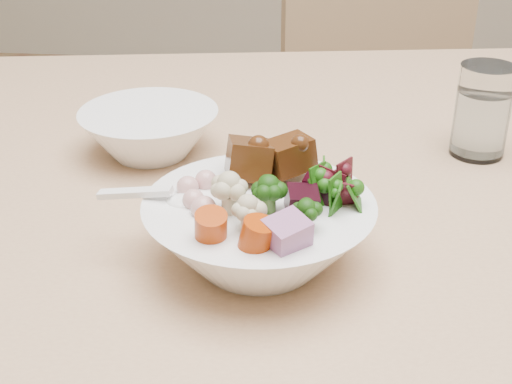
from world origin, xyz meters
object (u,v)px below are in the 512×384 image
(dining_table, at_px, (479,265))
(chair_far, at_px, (392,162))
(food_bowl, at_px, (261,227))
(water_glass, at_px, (482,115))
(side_bowl, at_px, (150,132))

(dining_table, height_order, chair_far, chair_far)
(food_bowl, bearing_deg, water_glass, 47.26)
(dining_table, distance_m, chair_far, 0.75)
(water_glass, xyz_separation_m, side_bowl, (-0.36, -0.04, -0.02))
(dining_table, bearing_deg, side_bowl, 161.20)
(dining_table, height_order, food_bowl, food_bowl)
(food_bowl, height_order, water_glass, food_bowl)
(dining_table, height_order, water_glass, water_glass)
(water_glass, relative_size, side_bowl, 0.67)
(dining_table, distance_m, water_glass, 0.16)
(chair_far, xyz_separation_m, food_bowl, (-0.20, -0.86, 0.34))
(water_glass, bearing_deg, side_bowl, -174.40)
(chair_far, bearing_deg, food_bowl, -122.72)
(dining_table, xyz_separation_m, water_glass, (0.00, 0.10, 0.13))
(food_bowl, bearing_deg, dining_table, 32.50)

